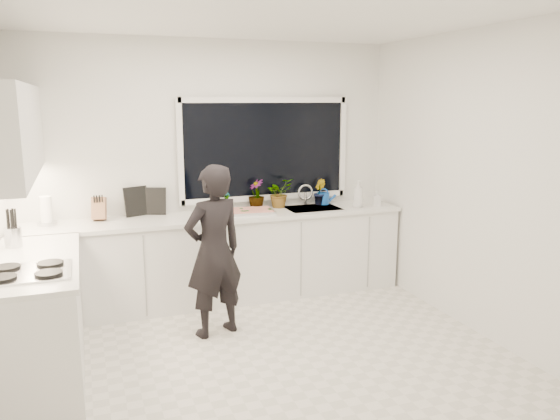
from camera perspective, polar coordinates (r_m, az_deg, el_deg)
name	(u,v)px	position (r m, az deg, el deg)	size (l,w,h in m)	color
floor	(264,360)	(4.64, -1.73, -15.41)	(4.00, 3.50, 0.02)	beige
wall_back	(211,170)	(5.88, -7.23, 4.21)	(4.00, 0.02, 2.70)	white
wall_right	(476,183)	(5.18, 19.80, 2.64)	(0.02, 3.50, 2.70)	white
ceiling	(261,11)	(4.18, -1.96, 20.06)	(4.00, 3.50, 0.02)	white
window	(265,149)	(5.98, -1.57, 6.35)	(1.80, 0.02, 1.00)	black
base_cabinets_back	(220,259)	(5.77, -6.31, -5.16)	(3.92, 0.58, 0.88)	white
base_cabinets_left	(40,320)	(4.60, -23.78, -10.51)	(0.58, 1.60, 0.88)	white
countertop_back	(219,217)	(5.65, -6.39, -0.71)	(3.94, 0.62, 0.04)	silver
countertop_left	(35,262)	(4.45, -24.26, -5.00)	(0.62, 1.60, 0.04)	silver
upper_cabinets	(9,131)	(4.66, -26.42, 7.40)	(0.34, 2.10, 0.70)	white
sink	(312,212)	(5.99, 3.39, -0.24)	(0.58, 0.42, 0.14)	silver
faucet	(305,195)	(6.14, 2.67, 1.58)	(0.03, 0.03, 0.22)	silver
stovetop	(27,272)	(4.11, -24.90, -5.88)	(0.56, 0.48, 0.03)	black
person	(214,251)	(4.86, -6.93, -4.30)	(0.56, 0.37, 1.54)	black
pizza_tray	(251,212)	(5.71, -3.07, -0.16)	(0.48, 0.35, 0.03)	silver
pizza	(251,210)	(5.70, -3.08, 0.01)	(0.43, 0.31, 0.01)	red
watering_can	(323,198)	(6.19, 4.53, 1.21)	(0.14, 0.14, 0.13)	#124CAC
paper_towel_roll	(46,211)	(5.58, -23.23, -0.14)	(0.11, 0.11, 0.26)	white
knife_block	(99,209)	(5.62, -18.39, 0.06)	(0.13, 0.10, 0.22)	#9B7348
utensil_crock	(13,237)	(4.88, -26.11, -2.56)	(0.13, 0.13, 0.16)	#B7B8BC
picture_frame_large	(155,201)	(5.75, -12.90, 0.92)	(0.22, 0.02, 0.28)	black
picture_frame_small	(136,201)	(5.73, -14.78, 0.89)	(0.25, 0.02, 0.30)	black
herb_plants	(275,194)	(5.96, -0.56, 1.73)	(1.26, 0.33, 0.32)	#26662D
soap_bottles	(362,195)	(6.05, 8.59, 1.59)	(0.38, 0.17, 0.30)	#D8BF66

